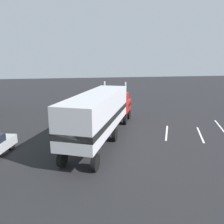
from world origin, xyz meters
The scene contains 6 objects.
ground_plane centered at (0.00, 0.00, 0.00)m, with size 120.00×120.00×0.00m, color #232326.
lane_stripe_near centered at (-4.03, -3.50, 0.01)m, with size 4.40×0.16×0.01m, color silver.
lane_stripe_mid centered at (-5.11, -6.31, 0.01)m, with size 4.40×0.16×0.01m, color silver.
lane_stripe_far centered at (-3.12, -9.76, 0.01)m, with size 4.40×0.16×0.01m, color silver.
semi_truck centered at (-4.60, 2.70, 2.52)m, with size 13.90×8.22×4.50m.
person_bystander centered at (-4.73, 5.11, 0.89)m, with size 0.45×0.47×1.63m.
Camera 1 is at (-22.17, 5.21, 6.72)m, focal length 34.89 mm.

